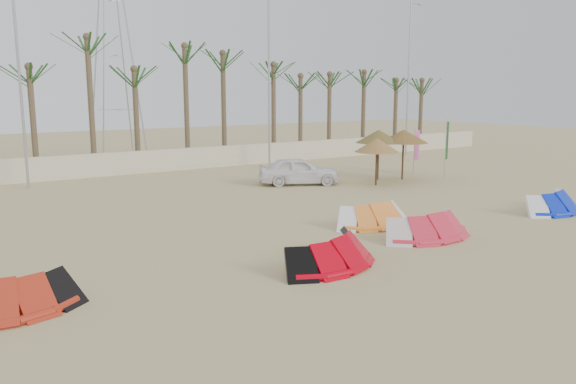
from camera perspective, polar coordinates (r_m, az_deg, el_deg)
ground at (r=15.11m, az=12.93°, el=-8.22°), size 120.00×120.00×0.00m
boundary_wall at (r=33.69m, az=-15.38°, el=2.91°), size 60.00×0.30×1.30m
palm_line at (r=35.12m, az=-15.59°, el=12.66°), size 52.00×4.00×7.70m
lamp_b at (r=30.10m, az=-25.61°, el=11.24°), size 1.25×0.14×11.00m
lamp_c at (r=35.08m, az=-1.90°, el=11.92°), size 1.25×0.14×11.00m
lamp_d at (r=42.68m, az=12.17°, el=11.39°), size 1.25×0.14×11.00m
pylon at (r=39.74m, az=-16.76°, el=2.96°), size 3.00×3.00×14.00m
kite_red_mid at (r=15.61m, az=3.72°, el=-5.76°), size 3.81×2.44×0.90m
kite_red_right at (r=19.04m, az=13.48°, el=-3.10°), size 3.55×1.58×0.90m
kite_orange at (r=20.20m, az=8.26°, el=-2.18°), size 3.08×1.73×0.90m
kite_blue at (r=24.64m, az=24.77°, el=-0.78°), size 3.44×1.86×0.90m
parasol_left at (r=28.65m, az=9.03°, el=4.72°), size 2.26×2.26×2.40m
parasol_mid at (r=30.46m, az=9.20°, el=5.60°), size 2.45×2.45×2.69m
parasol_right at (r=30.77m, az=11.67°, el=5.57°), size 2.60×2.60×2.70m
flag_pink at (r=33.24m, az=12.91°, el=4.52°), size 0.45×0.04×2.65m
flag_green at (r=32.49m, az=15.94°, el=4.87°), size 0.44×0.19×3.23m
car at (r=28.70m, az=1.10°, el=2.17°), size 4.42×3.32×1.40m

